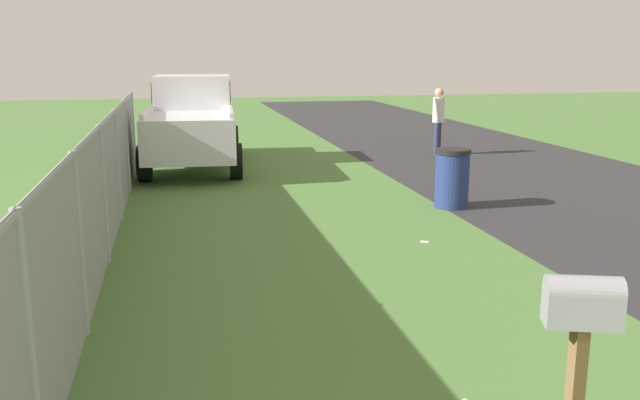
{
  "coord_description": "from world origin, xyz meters",
  "views": [
    {
      "loc": [
        -0.33,
        2.42,
        2.64
      ],
      "look_at": [
        6.91,
        0.87,
        1.02
      ],
      "focal_mm": 38.07,
      "sensor_mm": 36.0,
      "label": 1
    }
  ],
  "objects_px": {
    "trash_bin": "(452,178)",
    "pedestrian": "(438,116)",
    "mailbox": "(581,318)",
    "pickup_truck": "(193,119)"
  },
  "relations": [
    {
      "from": "trash_bin",
      "to": "pedestrian",
      "type": "height_order",
      "value": "pedestrian"
    },
    {
      "from": "pedestrian",
      "to": "mailbox",
      "type": "bearing_deg",
      "value": -69.19
    },
    {
      "from": "mailbox",
      "to": "trash_bin",
      "type": "xyz_separation_m",
      "value": [
        7.27,
        -2.24,
        -0.53
      ]
    },
    {
      "from": "pickup_truck",
      "to": "trash_bin",
      "type": "relative_size",
      "value": 5.28
    },
    {
      "from": "pickup_truck",
      "to": "pedestrian",
      "type": "relative_size",
      "value": 3.11
    },
    {
      "from": "pickup_truck",
      "to": "pedestrian",
      "type": "height_order",
      "value": "pickup_truck"
    },
    {
      "from": "mailbox",
      "to": "pickup_truck",
      "type": "height_order",
      "value": "pickup_truck"
    },
    {
      "from": "pedestrian",
      "to": "pickup_truck",
      "type": "bearing_deg",
      "value": -137.89
    },
    {
      "from": "mailbox",
      "to": "pedestrian",
      "type": "xyz_separation_m",
      "value": [
        13.05,
        -4.28,
        -0.04
      ]
    },
    {
      "from": "pickup_truck",
      "to": "trash_bin",
      "type": "xyz_separation_m",
      "value": [
        -5.44,
        -4.21,
        -0.59
      ]
    }
  ]
}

